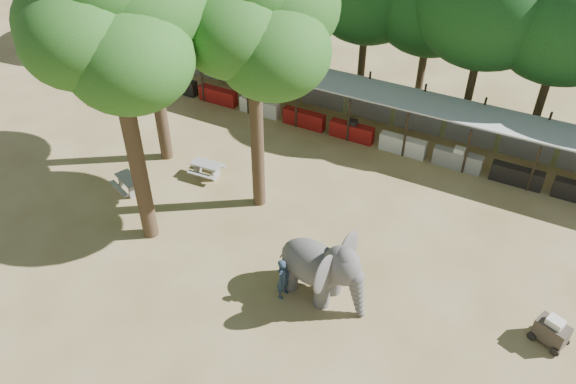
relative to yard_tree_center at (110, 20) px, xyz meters
The scene contains 10 objects.
ground 11.28m from the yard_tree_center, 19.64° to the right, with size 100.00×100.00×0.00m, color olive.
vendor_stalls 15.42m from the yard_tree_center, 62.24° to the left, with size 28.00×2.99×2.80m.
yard_tree_center is the anchor object (origin of this frame).
yard_tree_back 5.04m from the yard_tree_center, 53.14° to the left, with size 7.10×6.90×11.36m.
backdrop_trees 18.27m from the yard_tree_center, 69.95° to the left, with size 46.46×5.95×8.33m.
elephant 11.15m from the yard_tree_center, ahead, with size 3.77×2.83×2.82m.
handler 10.73m from the yard_tree_center, ahead, with size 0.64×0.42×1.76m, color #26384C.
picnic_table_near 9.26m from the yard_tree_center, 146.57° to the left, with size 1.89×1.81×0.75m.
picnic_table_far 9.77m from the yard_tree_center, 91.52° to the left, with size 1.54×1.40×0.72m.
cart_front 18.14m from the yard_tree_center, ahead, with size 1.39×1.15×1.16m.
Camera 1 is at (7.47, -10.95, 16.07)m, focal length 35.00 mm.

